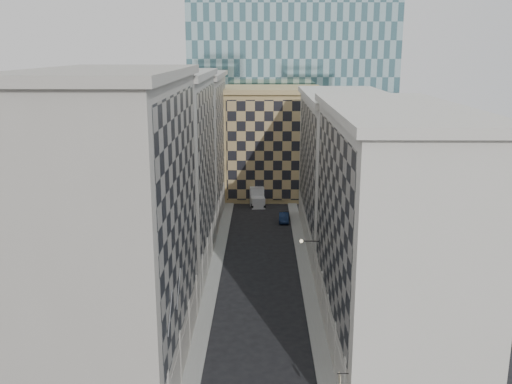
{
  "coord_description": "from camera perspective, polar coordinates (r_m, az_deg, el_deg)",
  "views": [
    {
      "loc": [
        0.21,
        -30.73,
        25.03
      ],
      "look_at": [
        -0.3,
        15.03,
        13.56
      ],
      "focal_mm": 40.0,
      "sensor_mm": 36.0,
      "label": 1
    }
  ],
  "objects": [
    {
      "name": "tan_block",
      "position": [
        99.86,
        1.66,
        5.08
      ],
      "size": [
        16.8,
        14.8,
        18.8
      ],
      "color": "tan",
      "rests_on": "ground"
    },
    {
      "name": "sidewalk_west",
      "position": [
        65.88,
        -4.21,
        -8.23
      ],
      "size": [
        1.5,
        100.0,
        0.15
      ],
      "primitive_type": "cube",
      "color": "gray",
      "rests_on": "ground"
    },
    {
      "name": "flagpoles_left",
      "position": [
        40.94,
        -8.15,
        -10.67
      ],
      "size": [
        0.1,
        6.33,
        2.33
      ],
      "color": "gray",
      "rests_on": "ground"
    },
    {
      "name": "bldg_left_c",
      "position": [
        87.6,
        -6.67,
        4.64
      ],
      "size": [
        10.8,
        22.8,
        21.7
      ],
      "color": "#9D978D",
      "rests_on": "ground"
    },
    {
      "name": "church_tower",
      "position": [
        112.74,
        0.54,
        15.04
      ],
      "size": [
        7.2,
        7.2,
        51.5
      ],
      "color": "#2F2924",
      "rests_on": "ground"
    },
    {
      "name": "dark_car",
      "position": [
        85.32,
        2.82,
        -2.53
      ],
      "size": [
        1.64,
        4.22,
        1.37
      ],
      "primitive_type": "imported",
      "rotation": [
        0.0,
        0.0,
        -0.05
      ],
      "color": "#101E3D",
      "rests_on": "ground"
    },
    {
      "name": "shop_sign",
      "position": [
        40.17,
        8.4,
        -17.94
      ],
      "size": [
        0.77,
        0.67,
        0.75
      ],
      "rotation": [
        0.0,
        0.0,
        0.01
      ],
      "color": "black",
      "rests_on": "ground"
    },
    {
      "name": "box_truck",
      "position": [
        94.36,
        0.06,
        -0.48
      ],
      "size": [
        2.89,
        5.81,
        3.07
      ],
      "rotation": [
        0.0,
        0.0,
        0.11
      ],
      "color": "silver",
      "rests_on": "ground"
    },
    {
      "name": "bracket_lamp",
      "position": [
        58.03,
        4.73,
        -4.92
      ],
      "size": [
        1.98,
        0.36,
        0.36
      ],
      "color": "black",
      "rests_on": "ground"
    },
    {
      "name": "bldg_left_a",
      "position": [
        45.15,
        -13.64,
        -3.35
      ],
      "size": [
        10.8,
        22.8,
        23.7
      ],
      "color": "#9D978D",
      "rests_on": "ground"
    },
    {
      "name": "bldg_right_a",
      "position": [
        49.21,
        13.15,
        -3.71
      ],
      "size": [
        10.8,
        26.8,
        20.7
      ],
      "color": "beige",
      "rests_on": "ground"
    },
    {
      "name": "sidewalk_east",
      "position": [
        65.85,
        5.03,
        -8.26
      ],
      "size": [
        1.5,
        100.0,
        0.15
      ],
      "primitive_type": "cube",
      "color": "gray",
      "rests_on": "ground"
    },
    {
      "name": "bldg_right_b",
      "position": [
        75.06,
        8.81,
        2.23
      ],
      "size": [
        10.8,
        28.8,
        19.7
      ],
      "color": "beige",
      "rests_on": "ground"
    },
    {
      "name": "bldg_left_b",
      "position": [
        66.12,
        -9.04,
        1.93
      ],
      "size": [
        10.8,
        22.8,
        22.7
      ],
      "color": "gray",
      "rests_on": "ground"
    }
  ]
}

